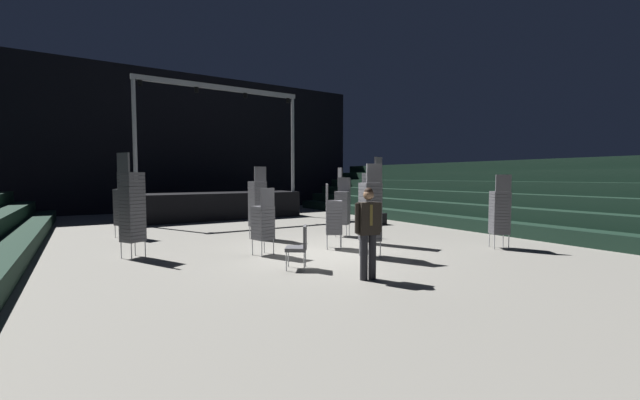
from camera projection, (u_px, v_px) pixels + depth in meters
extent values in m
cube|color=gray|center=(329.00, 255.00, 9.91)|extent=(22.00, 30.00, 0.10)
cube|color=black|center=(189.00, 143.00, 22.36)|extent=(22.00, 0.30, 8.00)
cube|color=black|center=(466.00, 223.00, 14.38)|extent=(0.75, 24.00, 0.45)
cube|color=black|center=(479.00, 211.00, 14.75)|extent=(0.75, 24.00, 0.45)
cube|color=black|center=(491.00, 198.00, 15.12)|extent=(0.75, 24.00, 0.45)
cube|color=black|center=(502.00, 187.00, 15.49)|extent=(0.75, 24.00, 0.45)
cube|color=black|center=(513.00, 176.00, 15.85)|extent=(0.75, 24.00, 0.45)
cube|color=black|center=(524.00, 165.00, 16.22)|extent=(0.75, 24.00, 0.45)
cube|color=black|center=(216.00, 205.00, 18.29)|extent=(7.66, 2.82, 1.23)
cylinder|color=#9EA0A8|center=(135.00, 137.00, 15.23)|extent=(0.16, 0.16, 4.73)
cylinder|color=#9EA0A8|center=(293.00, 145.00, 19.02)|extent=(0.16, 0.16, 4.73)
cube|color=#9EA0A8|center=(222.00, 88.00, 16.98)|extent=(7.36, 0.20, 0.20)
cylinder|color=black|center=(140.00, 83.00, 15.23)|extent=(0.18, 0.18, 0.22)
cylinder|color=black|center=(196.00, 90.00, 16.40)|extent=(0.18, 0.18, 0.22)
cylinder|color=black|center=(245.00, 96.00, 17.58)|extent=(0.18, 0.18, 0.22)
cylinder|color=black|center=(288.00, 101.00, 18.75)|extent=(0.18, 0.18, 0.22)
cylinder|color=black|center=(372.00, 257.00, 7.36)|extent=(0.15, 0.15, 0.88)
cylinder|color=black|center=(364.00, 257.00, 7.30)|extent=(0.15, 0.15, 0.88)
cube|color=silver|center=(370.00, 219.00, 7.23)|extent=(0.20, 0.14, 0.62)
cube|color=black|center=(368.00, 218.00, 7.29)|extent=(0.44, 0.31, 0.62)
cube|color=brown|center=(371.00, 215.00, 7.17)|extent=(0.06, 0.02, 0.40)
cylinder|color=black|center=(379.00, 217.00, 7.36)|extent=(0.11, 0.11, 0.57)
cylinder|color=black|center=(357.00, 218.00, 7.21)|extent=(0.11, 0.11, 0.57)
sphere|color=#936B4C|center=(369.00, 195.00, 7.26)|extent=(0.21, 0.21, 0.21)
sphere|color=black|center=(369.00, 192.00, 7.25)|extent=(0.17, 0.17, 0.17)
cylinder|color=#B2B5BA|center=(252.00, 247.00, 9.64)|extent=(0.02, 0.02, 0.40)
cylinder|color=#B2B5BA|center=(264.00, 245.00, 9.92)|extent=(0.02, 0.02, 0.40)
cylinder|color=#B2B5BA|center=(262.00, 249.00, 9.38)|extent=(0.02, 0.02, 0.40)
cylinder|color=#B2B5BA|center=(274.00, 247.00, 9.66)|extent=(0.02, 0.02, 0.40)
cube|color=#4C4C51|center=(263.00, 238.00, 9.64)|extent=(0.54, 0.54, 0.08)
cube|color=#4C4C51|center=(263.00, 234.00, 9.63)|extent=(0.54, 0.54, 0.08)
cube|color=#4C4C51|center=(263.00, 231.00, 9.63)|extent=(0.54, 0.54, 0.08)
cube|color=#4C4C51|center=(263.00, 228.00, 9.62)|extent=(0.54, 0.54, 0.08)
cube|color=#4C4C51|center=(263.00, 224.00, 9.62)|extent=(0.54, 0.54, 0.08)
cube|color=#4C4C51|center=(263.00, 221.00, 9.61)|extent=(0.54, 0.54, 0.08)
cube|color=#4C4C51|center=(263.00, 218.00, 9.61)|extent=(0.54, 0.54, 0.08)
cube|color=#4C4C51|center=(263.00, 214.00, 9.60)|extent=(0.54, 0.54, 0.08)
cube|color=#4C4C51|center=(263.00, 211.00, 9.59)|extent=(0.54, 0.54, 0.08)
cube|color=#4C4C51|center=(263.00, 208.00, 9.59)|extent=(0.54, 0.54, 0.08)
cube|color=#4C4C51|center=(267.00, 197.00, 9.44)|extent=(0.40, 0.15, 0.46)
cylinder|color=#B2B5BA|center=(346.00, 216.00, 17.24)|extent=(0.02, 0.02, 0.40)
cylinder|color=#B2B5BA|center=(350.00, 217.00, 16.88)|extent=(0.02, 0.02, 0.40)
cylinder|color=#B2B5BA|center=(338.00, 216.00, 17.11)|extent=(0.02, 0.02, 0.40)
cylinder|color=#B2B5BA|center=(342.00, 217.00, 16.75)|extent=(0.02, 0.02, 0.40)
cube|color=#4C4C51|center=(344.00, 211.00, 16.98)|extent=(0.52, 0.52, 0.08)
cube|color=#4C4C51|center=(344.00, 209.00, 16.97)|extent=(0.52, 0.52, 0.08)
cube|color=#4C4C51|center=(344.00, 207.00, 16.97)|extent=(0.52, 0.52, 0.08)
cube|color=#4C4C51|center=(344.00, 206.00, 16.96)|extent=(0.52, 0.52, 0.08)
cube|color=#4C4C51|center=(344.00, 204.00, 16.96)|extent=(0.52, 0.52, 0.08)
cube|color=#4C4C51|center=(344.00, 202.00, 16.95)|extent=(0.52, 0.52, 0.08)
cube|color=#4C4C51|center=(344.00, 200.00, 16.95)|extent=(0.52, 0.52, 0.08)
cube|color=#4C4C51|center=(344.00, 198.00, 16.94)|extent=(0.52, 0.52, 0.08)
cube|color=#4C4C51|center=(344.00, 196.00, 16.94)|extent=(0.52, 0.52, 0.08)
cube|color=#4C4C51|center=(344.00, 194.00, 16.93)|extent=(0.52, 0.52, 0.08)
cube|color=#4C4C51|center=(344.00, 192.00, 16.93)|extent=(0.52, 0.52, 0.08)
cube|color=#4C4C51|center=(344.00, 190.00, 16.92)|extent=(0.52, 0.52, 0.08)
cube|color=#4C4C51|center=(344.00, 189.00, 16.92)|extent=(0.52, 0.52, 0.08)
cube|color=#4C4C51|center=(344.00, 187.00, 16.91)|extent=(0.52, 0.52, 0.08)
cube|color=#4C4C51|center=(344.00, 185.00, 16.91)|extent=(0.52, 0.52, 0.08)
cube|color=#4C4C51|center=(344.00, 183.00, 16.90)|extent=(0.52, 0.52, 0.08)
cube|color=#4C4C51|center=(344.00, 181.00, 16.89)|extent=(0.52, 0.52, 0.08)
cube|color=#4C4C51|center=(344.00, 179.00, 16.89)|extent=(0.52, 0.52, 0.08)
cube|color=#4C4C51|center=(340.00, 173.00, 16.81)|extent=(0.14, 0.41, 0.46)
cylinder|color=#B2B5BA|center=(340.00, 240.00, 10.72)|extent=(0.02, 0.02, 0.40)
cylinder|color=#B2B5BA|center=(341.00, 242.00, 10.34)|extent=(0.02, 0.02, 0.40)
cylinder|color=#B2B5BA|center=(327.00, 240.00, 10.72)|extent=(0.02, 0.02, 0.40)
cylinder|color=#B2B5BA|center=(327.00, 242.00, 10.34)|extent=(0.02, 0.02, 0.40)
cube|color=#4C4C51|center=(334.00, 233.00, 10.52)|extent=(0.61, 0.61, 0.08)
cube|color=#4C4C51|center=(334.00, 230.00, 10.51)|extent=(0.61, 0.61, 0.08)
cube|color=#4C4C51|center=(334.00, 227.00, 10.51)|extent=(0.61, 0.61, 0.08)
cube|color=#4C4C51|center=(334.00, 223.00, 10.50)|extent=(0.61, 0.61, 0.08)
cube|color=#4C4C51|center=(334.00, 220.00, 10.50)|extent=(0.61, 0.61, 0.08)
cube|color=#4C4C51|center=(334.00, 217.00, 10.49)|extent=(0.61, 0.61, 0.08)
cube|color=#4C4C51|center=(334.00, 214.00, 10.49)|extent=(0.61, 0.61, 0.08)
cube|color=#4C4C51|center=(334.00, 211.00, 10.48)|extent=(0.61, 0.61, 0.08)
cube|color=#4C4C51|center=(334.00, 208.00, 10.48)|extent=(0.61, 0.61, 0.08)
cube|color=#4C4C51|center=(334.00, 205.00, 10.47)|extent=(0.61, 0.61, 0.08)
cube|color=#4C4C51|center=(334.00, 202.00, 10.47)|extent=(0.61, 0.61, 0.08)
cube|color=#4C4C51|center=(327.00, 192.00, 10.45)|extent=(0.25, 0.37, 0.46)
cylinder|color=#B2B5BA|center=(135.00, 248.00, 9.57)|extent=(0.02, 0.02, 0.40)
cylinder|color=#B2B5BA|center=(145.00, 249.00, 9.39)|extent=(0.02, 0.02, 0.40)
cylinder|color=#B2B5BA|center=(121.00, 250.00, 9.23)|extent=(0.02, 0.02, 0.40)
cylinder|color=#B2B5BA|center=(131.00, 252.00, 9.06)|extent=(0.02, 0.02, 0.40)
cube|color=#4C4C51|center=(133.00, 240.00, 9.30)|extent=(0.60, 0.60, 0.08)
cube|color=#4C4C51|center=(133.00, 237.00, 9.29)|extent=(0.60, 0.60, 0.08)
cube|color=#4C4C51|center=(133.00, 233.00, 9.29)|extent=(0.60, 0.60, 0.08)
cube|color=#4C4C51|center=(133.00, 230.00, 9.28)|extent=(0.60, 0.60, 0.08)
cube|color=#4C4C51|center=(133.00, 226.00, 9.28)|extent=(0.60, 0.60, 0.08)
cube|color=#4C4C51|center=(133.00, 223.00, 9.27)|extent=(0.60, 0.60, 0.08)
cube|color=#4C4C51|center=(132.00, 219.00, 9.27)|extent=(0.60, 0.60, 0.08)
cube|color=#4C4C51|center=(132.00, 216.00, 9.26)|extent=(0.60, 0.60, 0.08)
cube|color=#4C4C51|center=(132.00, 212.00, 9.26)|extent=(0.60, 0.60, 0.08)
cube|color=#4C4C51|center=(132.00, 209.00, 9.25)|extent=(0.60, 0.60, 0.08)
cube|color=#4C4C51|center=(132.00, 205.00, 9.25)|extent=(0.60, 0.60, 0.08)
cube|color=#4C4C51|center=(132.00, 202.00, 9.24)|extent=(0.60, 0.60, 0.08)
cube|color=#4C4C51|center=(132.00, 198.00, 9.24)|extent=(0.60, 0.60, 0.08)
cube|color=#4C4C51|center=(132.00, 195.00, 9.23)|extent=(0.60, 0.60, 0.08)
cube|color=#4C4C51|center=(132.00, 191.00, 9.23)|extent=(0.60, 0.60, 0.08)
cube|color=#4C4C51|center=(131.00, 188.00, 9.22)|extent=(0.60, 0.60, 0.08)
cube|color=#4C4C51|center=(131.00, 184.00, 9.22)|extent=(0.60, 0.60, 0.08)
cube|color=#4C4C51|center=(131.00, 181.00, 9.21)|extent=(0.60, 0.60, 0.08)
cube|color=#4C4C51|center=(131.00, 177.00, 9.20)|extent=(0.60, 0.60, 0.08)
cube|color=#4C4C51|center=(131.00, 174.00, 9.20)|extent=(0.60, 0.60, 0.08)
cube|color=#4C4C51|center=(123.00, 162.00, 9.01)|extent=(0.25, 0.37, 0.46)
cylinder|color=#B2B5BA|center=(360.00, 248.00, 9.55)|extent=(0.02, 0.02, 0.40)
cylinder|color=#B2B5BA|center=(373.00, 247.00, 9.68)|extent=(0.02, 0.02, 0.40)
cylinder|color=#B2B5BA|center=(366.00, 251.00, 9.20)|extent=(0.02, 0.02, 0.40)
cylinder|color=#B2B5BA|center=(380.00, 250.00, 9.33)|extent=(0.02, 0.02, 0.40)
cube|color=#4C4C51|center=(370.00, 239.00, 9.42)|extent=(0.52, 0.52, 0.08)
cube|color=#4C4C51|center=(370.00, 236.00, 9.42)|extent=(0.52, 0.52, 0.08)
cube|color=#4C4C51|center=(370.00, 232.00, 9.41)|extent=(0.52, 0.52, 0.08)
cube|color=#4C4C51|center=(370.00, 229.00, 9.41)|extent=(0.52, 0.52, 0.08)
cube|color=#4C4C51|center=(370.00, 226.00, 9.40)|extent=(0.52, 0.52, 0.08)
cube|color=#4C4C51|center=(370.00, 222.00, 9.40)|extent=(0.52, 0.52, 0.08)
cube|color=#4C4C51|center=(370.00, 219.00, 9.39)|extent=(0.52, 0.52, 0.08)
cube|color=#4C4C51|center=(370.00, 215.00, 9.39)|extent=(0.52, 0.52, 0.08)
cube|color=#4C4C51|center=(370.00, 212.00, 9.38)|extent=(0.52, 0.52, 0.08)
cube|color=#4C4C51|center=(370.00, 208.00, 9.38)|extent=(0.52, 0.52, 0.08)
cube|color=#4C4C51|center=(370.00, 205.00, 9.37)|extent=(0.52, 0.52, 0.08)
cube|color=#4C4C51|center=(370.00, 202.00, 9.37)|extent=(0.52, 0.52, 0.08)
cube|color=#4C4C51|center=(370.00, 198.00, 9.36)|extent=(0.52, 0.52, 0.08)
cube|color=#4C4C51|center=(370.00, 195.00, 9.36)|extent=(0.52, 0.52, 0.08)
cube|color=#4C4C51|center=(370.00, 191.00, 9.35)|extent=(0.52, 0.52, 0.08)
cube|color=#4C4C51|center=(370.00, 188.00, 9.34)|extent=(0.52, 0.52, 0.08)
cube|color=#4C4C51|center=(370.00, 184.00, 9.34)|extent=(0.52, 0.52, 0.08)
cube|color=#4C4C51|center=(374.00, 173.00, 9.14)|extent=(0.41, 0.13, 0.46)
cylinder|color=#B2B5BA|center=(250.00, 233.00, 12.18)|extent=(0.02, 0.02, 0.40)
cylinder|color=#B2B5BA|center=(260.00, 231.00, 12.41)|extent=(0.02, 0.02, 0.40)
cylinder|color=#B2B5BA|center=(255.00, 234.00, 11.88)|extent=(0.02, 0.02, 0.40)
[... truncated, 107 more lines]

